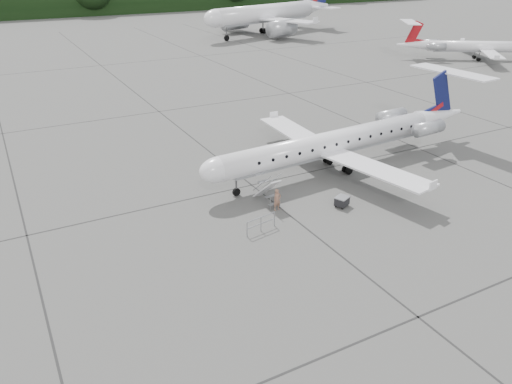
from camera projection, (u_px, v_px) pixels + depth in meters
ground at (376, 213)px, 33.67m from camera, size 320.00×320.00×0.00m
treeline at (59, 2)px, 135.20m from camera, size 260.00×4.00×8.00m
main_regional_jet at (331, 132)px, 38.86m from camera, size 26.82×20.17×6.56m
airstair at (267, 189)px, 34.67m from camera, size 1.01×2.35×2.06m
passenger at (277, 200)px, 33.79m from camera, size 0.59×0.41×1.55m
safety_railing at (261, 224)px, 31.30m from camera, size 2.18×0.46×1.00m
baggage_cart at (342, 201)px, 34.42m from camera, size 1.13×1.05×0.79m
bg_narrowbody at (265, 4)px, 104.21m from camera, size 40.37×33.82×12.45m
bg_regional_right at (485, 41)px, 80.82m from camera, size 28.23×26.20×6.02m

